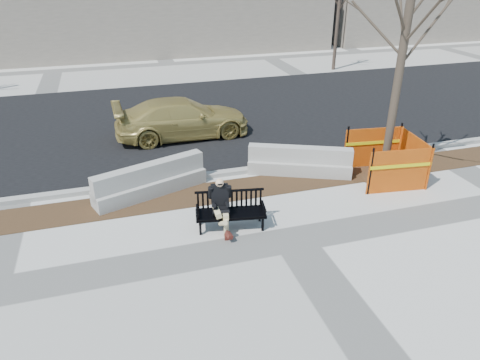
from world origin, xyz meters
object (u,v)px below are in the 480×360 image
(bench, at_px, (231,227))
(tree_fence, at_px, (382,178))
(jersey_barrier_right, at_px, (299,174))
(sedan, at_px, (184,136))
(seated_man, at_px, (221,227))
(jersey_barrier_left, at_px, (152,194))

(bench, bearing_deg, tree_fence, 24.53)
(tree_fence, relative_size, jersey_barrier_right, 2.24)
(sedan, bearing_deg, jersey_barrier_right, -147.32)
(bench, bearing_deg, jersey_barrier_right, 49.55)
(bench, height_order, tree_fence, tree_fence)
(seated_man, height_order, tree_fence, tree_fence)
(tree_fence, height_order, sedan, tree_fence)
(tree_fence, relative_size, sedan, 1.44)
(jersey_barrier_right, bearing_deg, bench, -116.48)
(jersey_barrier_left, bearing_deg, jersey_barrier_right, -19.42)
(seated_man, height_order, sedan, sedan)
(sedan, bearing_deg, tree_fence, -136.79)
(tree_fence, relative_size, jersey_barrier_left, 2.15)
(jersey_barrier_left, bearing_deg, seated_man, -76.88)
(jersey_barrier_left, xyz_separation_m, jersey_barrier_right, (4.19, 0.01, 0.00))
(seated_man, relative_size, sedan, 0.26)
(tree_fence, xyz_separation_m, jersey_barrier_right, (-2.13, 0.94, 0.00))
(jersey_barrier_left, bearing_deg, tree_fence, -27.93)
(seated_man, bearing_deg, sedan, 97.95)
(seated_man, distance_m, jersey_barrier_right, 3.54)
(tree_fence, bearing_deg, sedan, 134.67)
(tree_fence, distance_m, sedan, 6.78)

